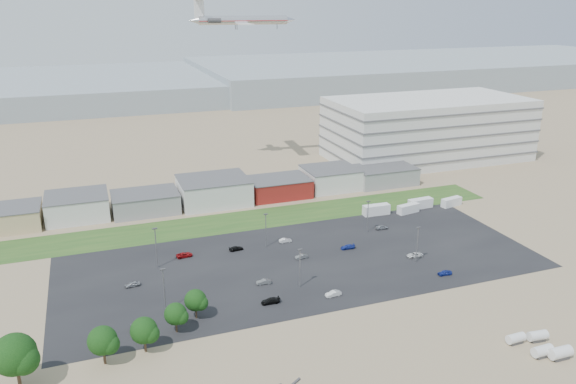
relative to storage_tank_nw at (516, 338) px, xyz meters
name	(u,v)px	position (x,y,z in m)	size (l,w,h in m)	color
ground	(314,303)	(-30.75, 27.48, -1.09)	(700.00, 700.00, 0.00)	#8C7359
parking_lot	(302,261)	(-25.75, 47.48, -1.08)	(120.00, 50.00, 0.01)	black
grass_strip	(248,220)	(-30.75, 79.48, -1.08)	(160.00, 16.00, 0.02)	#234C1C
hills_backdrop	(201,84)	(9.25, 342.48, 3.41)	(700.00, 200.00, 9.00)	gray
building_row	(180,195)	(-47.75, 98.48, 2.91)	(170.00, 20.00, 8.00)	silver
parking_garage	(427,129)	(59.25, 122.48, 11.41)	(80.00, 40.00, 25.00)	silver
storage_tank_nw	(516,338)	(0.00, 0.00, 0.00)	(3.63, 1.82, 2.18)	silver
storage_tank_ne	(538,336)	(4.51, -0.81, 0.06)	(3.82, 1.91, 2.29)	silver
storage_tank_sw	(542,351)	(1.63, -5.14, 0.10)	(3.96, 1.98, 2.37)	silver
storage_tank_se	(560,352)	(4.22, -6.79, 0.20)	(4.31, 2.15, 2.58)	silver
box_trailer_a	(376,210)	(7.85, 70.40, 0.49)	(8.43, 2.63, 3.16)	silver
box_trailer_b	(408,209)	(17.95, 68.37, 0.28)	(7.32, 2.29, 2.74)	silver
box_trailer_c	(420,203)	(23.93, 70.87, 0.43)	(8.12, 2.54, 3.05)	silver
box_trailer_d	(451,202)	(34.32, 68.98, 0.27)	(7.25, 2.26, 2.72)	silver
tree_far_left	(15,359)	(-88.82, 18.23, 4.72)	(7.75, 7.75, 11.62)	black
tree_left	(103,343)	(-74.85, 20.26, 3.20)	(5.72, 5.72, 8.59)	black
tree_mid	(144,333)	(-67.47, 21.47, 2.98)	(5.42, 5.42, 8.13)	black
tree_right	(176,316)	(-60.87, 26.20, 2.50)	(4.79, 4.79, 7.19)	black
tree_near	(195,302)	(-56.17, 30.03, 2.58)	(4.89, 4.89, 7.34)	black
lightpole_front_l	(164,289)	(-61.68, 35.67, 3.73)	(1.13, 0.47, 9.63)	slate
lightpole_front_m	(300,268)	(-31.09, 35.16, 3.69)	(1.12, 0.47, 9.56)	slate
lightpole_front_r	(417,245)	(1.22, 37.28, 3.69)	(1.12, 0.47, 9.55)	slate
lightpole_back_l	(156,248)	(-60.57, 56.63, 4.16)	(1.23, 0.51, 10.50)	slate
lightpole_back_m	(266,230)	(-31.49, 59.24, 3.63)	(1.11, 0.46, 9.45)	slate
lightpole_back_r	(368,217)	(-1.29, 58.94, 3.61)	(1.10, 0.46, 9.39)	slate
airliner	(243,20)	(-14.47, 137.40, 54.79)	(40.52, 27.62, 11.97)	silver
parked_car_0	(415,255)	(2.56, 39.96, -0.51)	(1.91, 4.15, 1.15)	silver
parked_car_2	(445,273)	(3.96, 28.82, -0.50)	(1.40, 3.47, 1.18)	navy
parked_car_3	(270,301)	(-39.76, 30.44, -0.49)	(1.68, 4.14, 1.20)	black
parked_car_4	(264,282)	(-38.44, 39.38, -0.52)	(1.21, 3.47, 1.14)	#595B5E
parked_car_5	(132,284)	(-67.41, 48.56, -0.49)	(1.41, 3.49, 1.19)	#A5A5AA
parked_car_6	(236,248)	(-39.68, 59.68, -0.53)	(1.56, 3.83, 1.11)	black
parked_car_7	(301,256)	(-25.21, 49.14, -0.54)	(1.17, 3.36, 1.11)	#595B5E
parked_car_8	(382,227)	(3.72, 59.34, -0.45)	(1.52, 3.77, 1.28)	#A5A5AA
parked_car_9	(184,255)	(-53.30, 60.29, -0.51)	(1.94, 4.21, 1.17)	maroon
parked_car_10	(142,326)	(-67.29, 29.54, -0.45)	(1.80, 4.44, 1.29)	#595B5E
parked_car_11	(285,240)	(-25.64, 60.21, -0.53)	(1.19, 3.42, 1.13)	silver
parked_car_12	(348,247)	(-11.47, 50.45, -0.53)	(1.57, 3.85, 1.12)	navy
parked_car_13	(333,294)	(-25.56, 28.64, -0.48)	(1.28, 3.68, 1.21)	silver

